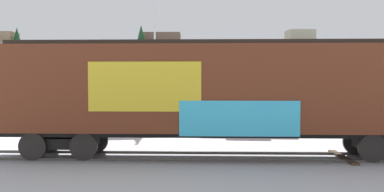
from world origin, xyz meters
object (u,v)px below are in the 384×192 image
Objects in this scene: freight_car at (225,90)px; parked_car_tan at (373,115)px; parked_car_white at (127,117)px; parked_car_black at (245,118)px; flagpole at (154,30)px.

parked_car_tan is (8.00, 6.45, -1.39)m from freight_car.
parked_car_white reaches higher than parked_car_black.
parked_car_tan is (11.47, -6.91, -5.06)m from flagpole.
freight_car is 8.17m from parked_car_white.
parked_car_white is at bearing 122.74° from freight_car.
parked_car_white is at bearing 176.10° from parked_car_black.
flagpole reaches higher than parked_car_tan.
parked_car_black is (1.58, 6.35, -1.51)m from freight_car.
parked_car_black is at bearing 76.05° from freight_car.
freight_car is 3.82× the size of parked_car_tan.
parked_car_tan is at bearing -31.08° from flagpole.
flagpole reaches higher than parked_car_black.
flagpole reaches higher than freight_car.
flagpole is 1.88× the size of parked_car_white.
freight_car is at bearing -75.45° from flagpole.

